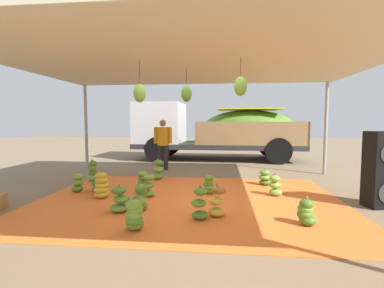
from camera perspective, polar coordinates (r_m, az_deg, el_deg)
ground_plane at (r=8.82m, az=1.60°, el=-5.96°), size 40.00×40.00×0.00m
tarp_orange at (r=5.90m, az=-0.66°, el=-11.22°), size 6.15×4.60×0.01m
tent_canopy at (r=5.72m, az=-0.79°, el=16.35°), size 8.00×7.00×2.87m
banana_bunch_0 at (r=8.12m, az=-19.36°, el=-5.23°), size 0.33×0.34×0.59m
banana_bunch_1 at (r=6.15m, az=-8.81°, el=-8.44°), size 0.42×0.43×0.54m
banana_bunch_2 at (r=7.96m, az=-6.86°, el=-5.26°), size 0.43×0.43×0.57m
banana_bunch_3 at (r=6.98m, az=-22.02°, el=-7.35°), size 0.30×0.31×0.47m
banana_bunch_4 at (r=5.28m, az=-14.35°, el=-10.91°), size 0.39×0.39×0.50m
banana_bunch_5 at (r=5.28m, az=-10.29°, el=-10.59°), size 0.33×0.34×0.51m
banana_bunch_6 at (r=6.29m, az=-17.78°, el=-8.03°), size 0.42×0.41×0.59m
banana_bunch_7 at (r=4.37m, az=-11.55°, el=-13.95°), size 0.37×0.41×0.50m
banana_bunch_8 at (r=7.43m, az=14.49°, el=-6.63°), size 0.45×0.45×0.44m
banana_bunch_9 at (r=6.63m, az=-9.84°, el=-7.51°), size 0.35×0.37×0.53m
banana_bunch_10 at (r=4.74m, az=1.54°, el=-12.10°), size 0.36×0.36×0.58m
banana_bunch_11 at (r=4.92m, az=5.07°, el=-11.60°), size 0.38×0.39×0.56m
banana_bunch_12 at (r=6.35m, az=3.46°, el=-8.19°), size 0.32×0.31×0.47m
banana_bunch_13 at (r=6.45m, az=16.41°, el=-8.14°), size 0.32×0.35×0.49m
banana_bunch_14 at (r=6.83m, az=-18.37°, el=-7.60°), size 0.42×0.44×0.47m
banana_bunch_15 at (r=4.84m, az=21.99°, el=-12.69°), size 0.38×0.36×0.45m
cargo_truck_main at (r=12.09m, az=4.59°, el=3.01°), size 6.95×2.69×2.40m
worker_0 at (r=9.46m, az=-5.88°, el=0.67°), size 0.61×0.37×1.67m
speaker_stack at (r=6.40m, az=34.09°, el=-4.29°), size 0.66×0.51×1.43m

